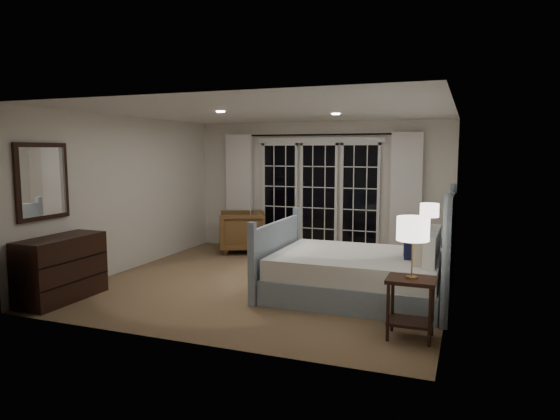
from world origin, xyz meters
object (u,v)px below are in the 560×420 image
(nightstand_left, at_px, (411,299))
(nightstand_right, at_px, (428,253))
(bed, at_px, (362,272))
(lamp_left, at_px, (413,229))
(dresser, at_px, (61,268))
(lamp_right, at_px, (429,211))
(armchair, at_px, (242,231))

(nightstand_left, xyz_separation_m, nightstand_right, (-0.02, 2.47, -0.00))
(bed, relative_size, nightstand_right, 3.69)
(nightstand_left, relative_size, lamp_left, 1.01)
(bed, distance_m, dresser, 3.95)
(nightstand_right, xyz_separation_m, dresser, (-4.40, -2.70, -0.00))
(nightstand_right, bearing_deg, nightstand_left, -89.52)
(lamp_left, xyz_separation_m, dresser, (-4.42, -0.23, -0.73))
(nightstand_left, relative_size, nightstand_right, 1.00)
(dresser, bearing_deg, lamp_right, 31.53)
(nightstand_right, height_order, dresser, dresser)
(lamp_left, bearing_deg, nightstand_right, 90.48)
(bed, distance_m, nightstand_left, 1.51)
(lamp_right, relative_size, dresser, 0.45)
(lamp_left, bearing_deg, armchair, 135.62)
(dresser, bearing_deg, bed, 22.63)
(nightstand_left, height_order, dresser, dresser)
(nightstand_right, bearing_deg, armchair, 163.84)
(nightstand_left, xyz_separation_m, dresser, (-4.42, -0.23, -0.00))
(nightstand_left, relative_size, lamp_right, 1.20)
(bed, relative_size, lamp_left, 3.70)
(lamp_left, bearing_deg, nightstand_left, -45.00)
(nightstand_right, bearing_deg, bed, -122.61)
(lamp_left, distance_m, lamp_right, 2.47)
(nightstand_left, bearing_deg, dresser, -177.03)
(nightstand_left, bearing_deg, lamp_left, 135.00)
(armchair, xyz_separation_m, dresser, (-0.84, -3.73, 0.02))
(nightstand_left, xyz_separation_m, lamp_right, (-0.02, 2.47, 0.64))
(bed, bearing_deg, nightstand_right, 57.39)
(lamp_left, height_order, dresser, lamp_left)
(bed, bearing_deg, lamp_right, 57.39)
(nightstand_right, height_order, lamp_right, lamp_right)
(nightstand_left, xyz_separation_m, armchair, (-3.57, 3.50, -0.03))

